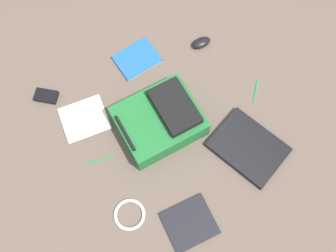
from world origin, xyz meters
The scene contains 11 objects.
ground_plane centered at (0.00, 0.00, 0.00)m, with size 3.57×3.57×0.00m, color brown.
backpack centered at (0.05, 0.05, 0.07)m, with size 0.34×0.40×0.16m.
laptop centered at (-0.28, -0.27, 0.02)m, with size 0.43×0.37×0.03m.
book_comic centered at (-0.45, 0.18, 0.01)m, with size 0.23×0.25×0.01m.
book_red centered at (0.45, -0.02, 0.01)m, with size 0.20×0.24×0.01m.
book_blue centered at (0.28, 0.39, 0.01)m, with size 0.24×0.26×0.01m.
computer_mouse centered at (0.36, -0.38, 0.02)m, with size 0.06×0.11×0.04m, color black.
cable_coil centered at (-0.28, 0.41, 0.01)m, with size 0.15×0.15×0.02m, color silver.
power_brick centered at (0.49, 0.50, 0.01)m, with size 0.07×0.12×0.03m, color black.
pen_black centered at (0.04, 0.41, 0.00)m, with size 0.01×0.01×0.14m, color #198C33.
pen_blue centered at (-0.03, -0.48, 0.00)m, with size 0.01×0.01×0.13m, color #198C33.
Camera 1 is at (-0.62, 0.39, 1.97)m, focal length 43.27 mm.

